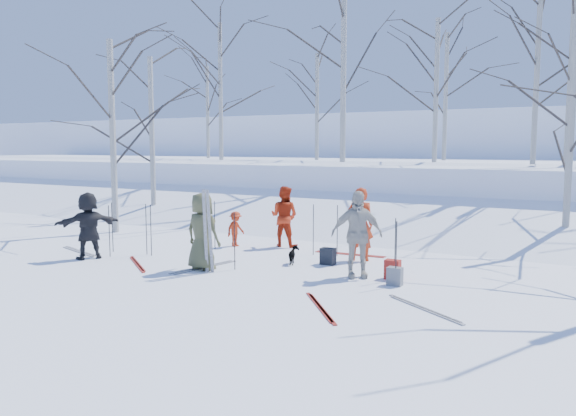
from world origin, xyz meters
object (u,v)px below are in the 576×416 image
Objects in this scene: dog at (294,255)px; backpack_red at (393,269)px; skier_olive_center at (202,232)px; backpack_grey at (395,276)px; skier_grey_west at (88,225)px; skier_red_north at (360,224)px; skier_cream_east at (357,234)px; backpack_dark at (328,256)px; skier_redor_behind at (284,216)px; skier_red_seated at (236,229)px.

backpack_red is (2.59, -0.27, -0.01)m from dog.
skier_olive_center is 4.26× the size of backpack_red.
skier_grey_west is at bearing -171.01° from backpack_grey.
skier_red_north is 6.85m from skier_grey_west.
skier_olive_center is 3.55m from skier_cream_east.
skier_cream_east is (0.63, -1.70, 0.03)m from skier_red_north.
skier_red_north reaches higher than backpack_dark.
skier_cream_east is 4.51× the size of backpack_red.
skier_redor_behind is 1.43m from skier_red_seated.
backpack_dark is at bearing 109.45° from skier_cream_east.
backpack_red is 1.11× the size of backpack_grey.
skier_red_seated is 2.95m from dog.
skier_grey_west is at bearing -156.76° from backpack_dark.
skier_redor_behind is 4.10× the size of backpack_red.
backpack_dark is at bearing 150.60° from backpack_grey.
skier_cream_east reaches higher than backpack_dark.
skier_red_seated is 4.85m from skier_cream_east.
backpack_grey is (2.82, -0.79, -0.03)m from dog.
skier_red_north is 4.83× the size of backpack_grey.
skier_redor_behind is 5.13m from backpack_grey.
skier_cream_east reaches higher than skier_red_seated.
skier_redor_behind is 2.54m from dog.
skier_redor_behind is 2.77m from backpack_dark.
skier_olive_center is 1.05× the size of skier_grey_west.
backpack_grey is at bearing -48.46° from skier_cream_east.
skier_grey_west is 5.28m from dog.
skier_red_seated reaches higher than dog.
skier_redor_behind is (0.10, 3.58, -0.03)m from skier_olive_center.
skier_redor_behind reaches higher than backpack_red.
skier_redor_behind is 5.26m from skier_grey_west.
skier_redor_behind is 0.91× the size of skier_cream_east.
skier_red_north is at bearing 59.15° from backpack_dark.
skier_red_seated is at bearing 126.10° from skier_cream_east.
skier_cream_east reaches higher than skier_grey_west.
skier_red_north is 2.14m from backpack_red.
skier_red_seated is at bearing -51.93° from dog.
backpack_grey is at bearing -65.94° from backpack_red.
backpack_dark is at bearing 142.93° from skier_grey_west.
skier_cream_east is 1.27m from backpack_grey.
skier_redor_behind is 4.53× the size of backpack_grey.
skier_cream_east is 2.04m from dog.
backpack_grey is at bearing 142.68° from skier_redor_behind.
backpack_dark is at bearing -97.45° from skier_red_seated.
backpack_grey is (4.25, -2.79, -0.67)m from skier_redor_behind.
skier_olive_center reaches higher than skier_redor_behind.
skier_olive_center reaches higher than backpack_red.
skier_redor_behind is 1.72× the size of skier_red_seated.
skier_redor_behind is 4.30× the size of backpack_dark.
skier_olive_center is 1.04× the size of skier_redor_behind.
skier_red_north is 1.84× the size of skier_red_seated.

